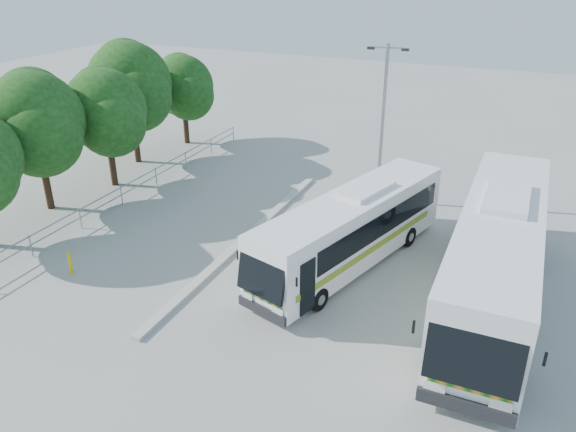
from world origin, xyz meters
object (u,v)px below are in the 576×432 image
at_px(tree_far_c, 106,111).
at_px(tree_far_e, 184,86).
at_px(bollard, 70,264).
at_px(lamppost, 383,119).
at_px(coach_main, 351,229).
at_px(tree_far_b, 36,121).
at_px(coach_adjacent, 497,254).
at_px(tree_far_d, 130,85).

relative_size(tree_far_c, tree_far_e, 1.10).
bearing_deg(bollard, tree_far_c, 118.94).
bearing_deg(bollard, lamppost, 52.55).
bearing_deg(tree_far_e, coach_main, -36.68).
relative_size(tree_far_b, coach_adjacent, 0.52).
height_order(tree_far_d, lamppost, lamppost).
xyz_separation_m(tree_far_e, bollard, (5.24, -16.76, -3.39)).
relative_size(lamppost, bollard, 8.07).
bearing_deg(coach_adjacent, tree_far_c, 169.70).
bearing_deg(tree_far_e, tree_far_b, -91.83).
distance_m(tree_far_e, coach_main, 19.29).
distance_m(coach_adjacent, lamppost, 10.15).
height_order(coach_main, bollard, coach_main).
xyz_separation_m(tree_far_d, tree_far_e, (0.68, 4.50, -0.93)).
distance_m(tree_far_d, tree_far_e, 4.65).
distance_m(tree_far_c, bollard, 10.48).
bearing_deg(tree_far_e, bollard, -72.64).
distance_m(tree_far_b, lamppost, 16.83).
bearing_deg(coach_main, tree_far_c, -175.34).
height_order(tree_far_c, lamppost, lamppost).
distance_m(tree_far_e, lamppost, 15.32).
bearing_deg(lamppost, tree_far_d, 174.29).
height_order(lamppost, bollard, lamppost).
height_order(tree_far_b, tree_far_e, tree_far_b).
height_order(tree_far_b, coach_adjacent, tree_far_b).
bearing_deg(tree_far_e, coach_adjacent, -29.80).
bearing_deg(tree_far_b, coach_adjacent, 0.18).
bearing_deg(coach_main, coach_adjacent, 11.02).
relative_size(tree_far_d, lamppost, 0.91).
distance_m(tree_far_d, lamppost, 15.32).
xyz_separation_m(tree_far_b, coach_main, (15.75, 0.66, -2.90)).
xyz_separation_m(tree_far_c, tree_far_e, (-0.51, 8.20, -0.37)).
xyz_separation_m(tree_far_b, tree_far_e, (0.39, 12.10, -0.68)).
distance_m(tree_far_e, coach_adjacent, 24.28).
xyz_separation_m(tree_far_e, lamppost, (14.63, -4.51, 0.55)).
distance_m(tree_far_b, bollard, 8.37).
relative_size(tree_far_c, lamppost, 0.81).
height_order(tree_far_e, coach_adjacent, tree_far_e).
relative_size(tree_far_b, tree_far_c, 1.07).
bearing_deg(tree_far_b, lamppost, 26.82).
distance_m(tree_far_d, coach_main, 17.77).
distance_m(coach_main, coach_adjacent, 5.69).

